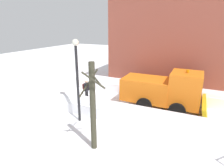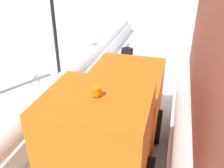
# 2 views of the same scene
# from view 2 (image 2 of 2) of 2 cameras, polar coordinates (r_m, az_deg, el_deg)

# --- Properties ---
(plow_truck) EXTENTS (3.20, 5.98, 3.12)m
(plow_truck) POSITION_cam_2_polar(r_m,az_deg,el_deg) (6.72, 0.46, -7.71)
(plow_truck) COLOR orange
(plow_truck) RESTS_ON ground
(skier) EXTENTS (0.62, 1.80, 1.81)m
(skier) POSITION_cam_2_polar(r_m,az_deg,el_deg) (12.35, 3.64, 6.67)
(skier) COLOR black
(skier) RESTS_ON ground
(traffic_light_pole) EXTENTS (0.28, 0.42, 4.50)m
(traffic_light_pole) POSITION_cam_2_polar(r_m,az_deg,el_deg) (9.08, 22.32, 11.38)
(traffic_light_pole) COLOR black
(traffic_light_pole) RESTS_ON ground
(street_lamp) EXTENTS (0.40, 0.40, 5.16)m
(street_lamp) POSITION_cam_2_polar(r_m,az_deg,el_deg) (11.48, -13.90, 16.18)
(street_lamp) COLOR black
(street_lamp) RESTS_ON ground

